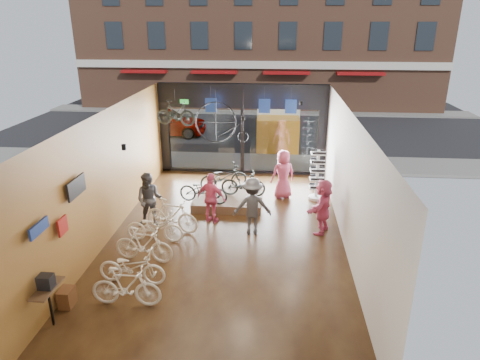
# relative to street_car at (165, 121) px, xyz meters

# --- Properties ---
(ground_plane) EXTENTS (7.00, 12.00, 0.04)m
(ground_plane) POSITION_rel_street_car_xyz_m (4.91, -12.00, -0.81)
(ground_plane) COLOR black
(ground_plane) RESTS_ON ground
(ceiling) EXTENTS (7.00, 12.00, 0.04)m
(ceiling) POSITION_rel_street_car_xyz_m (4.91, -12.00, 3.03)
(ceiling) COLOR black
(ceiling) RESTS_ON ground
(wall_left) EXTENTS (0.04, 12.00, 3.80)m
(wall_left) POSITION_rel_street_car_xyz_m (1.39, -12.00, 1.11)
(wall_left) COLOR olive
(wall_left) RESTS_ON ground
(wall_right) EXTENTS (0.04, 12.00, 3.80)m
(wall_right) POSITION_rel_street_car_xyz_m (8.43, -12.00, 1.11)
(wall_right) COLOR beige
(wall_right) RESTS_ON ground
(wall_back) EXTENTS (7.00, 0.04, 3.80)m
(wall_back) POSITION_rel_street_car_xyz_m (4.91, -18.02, 1.11)
(wall_back) COLOR beige
(wall_back) RESTS_ON ground
(storefront) EXTENTS (7.00, 0.26, 3.80)m
(storefront) POSITION_rel_street_car_xyz_m (4.91, -6.00, 1.11)
(storefront) COLOR black
(storefront) RESTS_ON ground
(exit_sign) EXTENTS (0.35, 0.06, 0.18)m
(exit_sign) POSITION_rel_street_car_xyz_m (2.51, -6.12, 2.26)
(exit_sign) COLOR #198C26
(exit_sign) RESTS_ON storefront
(street_road) EXTENTS (30.00, 18.00, 0.02)m
(street_road) POSITION_rel_street_car_xyz_m (4.91, 3.00, -0.80)
(street_road) COLOR black
(street_road) RESTS_ON ground
(sidewalk_near) EXTENTS (30.00, 2.40, 0.12)m
(sidewalk_near) POSITION_rel_street_car_xyz_m (4.91, -4.80, -0.73)
(sidewalk_near) COLOR slate
(sidewalk_near) RESTS_ON ground
(sidewalk_far) EXTENTS (30.00, 2.00, 0.12)m
(sidewalk_far) POSITION_rel_street_car_xyz_m (4.91, 7.00, -0.73)
(sidewalk_far) COLOR slate
(sidewalk_far) RESTS_ON ground
(opposite_building) EXTENTS (26.00, 5.00, 14.00)m
(opposite_building) POSITION_rel_street_car_xyz_m (4.91, 9.50, 6.21)
(opposite_building) COLOR brown
(opposite_building) RESTS_ON ground
(street_car) EXTENTS (4.64, 1.87, 1.58)m
(street_car) POSITION_rel_street_car_xyz_m (0.00, 0.00, 0.00)
(street_car) COLOR gray
(street_car) RESTS_ON street_road
(box_truck) EXTENTS (2.14, 6.43, 2.53)m
(box_truck) POSITION_rel_street_car_xyz_m (6.42, -1.00, 0.47)
(box_truck) COLOR silver
(box_truck) RESTS_ON street_road
(floor_bike_1) EXTENTS (1.64, 0.47, 0.98)m
(floor_bike_1) POSITION_rel_street_car_xyz_m (3.01, -15.45, -0.30)
(floor_bike_1) COLOR silver
(floor_bike_1) RESTS_ON ground_plane
(floor_bike_2) EXTENTS (1.74, 0.68, 0.90)m
(floor_bike_2) POSITION_rel_street_car_xyz_m (2.85, -14.56, -0.34)
(floor_bike_2) COLOR silver
(floor_bike_2) RESTS_ON ground_plane
(floor_bike_3) EXTENTS (1.71, 0.68, 1.00)m
(floor_bike_3) POSITION_rel_street_car_xyz_m (2.83, -13.52, -0.29)
(floor_bike_3) COLOR silver
(floor_bike_3) RESTS_ON ground_plane
(floor_bike_4) EXTENTS (1.75, 0.67, 0.91)m
(floor_bike_4) POSITION_rel_street_car_xyz_m (2.82, -12.38, -0.34)
(floor_bike_4) COLOR silver
(floor_bike_4) RESTS_ON ground_plane
(floor_bike_5) EXTENTS (1.84, 0.95, 1.06)m
(floor_bike_5) POSITION_rel_street_car_xyz_m (3.17, -11.69, -0.26)
(floor_bike_5) COLOR silver
(floor_bike_5) RESTS_ON ground_plane
(display_platform) EXTENTS (2.40, 1.80, 0.30)m
(display_platform) POSITION_rel_street_car_xyz_m (4.69, -9.51, -0.64)
(display_platform) COLOR #473321
(display_platform) RESTS_ON ground_plane
(display_bike_left) EXTENTS (1.80, 0.89, 0.90)m
(display_bike_left) POSITION_rel_street_car_xyz_m (3.90, -10.09, -0.04)
(display_bike_left) COLOR black
(display_bike_left) RESTS_ON display_platform
(display_bike_mid) EXTENTS (1.61, 0.54, 0.95)m
(display_bike_mid) POSITION_rel_street_car_xyz_m (5.22, -9.39, -0.01)
(display_bike_mid) COLOR black
(display_bike_mid) RESTS_ON display_platform
(display_bike_right) EXTENTS (1.87, 1.25, 0.93)m
(display_bike_right) POSITION_rel_street_car_xyz_m (4.43, -8.76, -0.03)
(display_bike_right) COLOR black
(display_bike_right) RESTS_ON display_platform
(customer_1) EXTENTS (0.86, 0.67, 1.77)m
(customer_1) POSITION_rel_street_car_xyz_m (2.40, -11.37, 0.09)
(customer_1) COLOR #3F3F44
(customer_1) RESTS_ON ground_plane
(customer_2) EXTENTS (1.06, 0.71, 1.68)m
(customer_2) POSITION_rel_street_car_xyz_m (4.32, -10.97, 0.05)
(customer_2) COLOR #CC4C72
(customer_2) RESTS_ON ground_plane
(customer_3) EXTENTS (1.24, 0.79, 1.81)m
(customer_3) POSITION_rel_street_car_xyz_m (5.67, -11.63, 0.12)
(customer_3) COLOR #3F3F44
(customer_3) RESTS_ON ground_plane
(customer_4) EXTENTS (1.04, 0.86, 1.82)m
(customer_4) POSITION_rel_street_car_xyz_m (6.62, -8.69, 0.12)
(customer_4) COLOR #CC4C72
(customer_4) RESTS_ON ground_plane
(customer_5) EXTENTS (1.12, 1.68, 1.74)m
(customer_5) POSITION_rel_street_car_xyz_m (7.82, -11.36, 0.08)
(customer_5) COLOR #CC4C72
(customer_5) RESTS_ON ground_plane
(sunglasses_rack) EXTENTS (0.64, 0.56, 1.87)m
(sunglasses_rack) POSITION_rel_street_car_xyz_m (7.86, -8.71, 0.15)
(sunglasses_rack) COLOR white
(sunglasses_rack) RESTS_ON ground_plane
(wall_merch) EXTENTS (0.40, 2.40, 2.60)m
(wall_merch) POSITION_rel_street_car_xyz_m (1.53, -15.50, 0.51)
(wall_merch) COLOR navy
(wall_merch) RESTS_ON wall_left
(penny_farthing) EXTENTS (1.98, 0.06, 1.59)m
(penny_farthing) POSITION_rel_street_car_xyz_m (4.35, -7.59, 1.71)
(penny_farthing) COLOR black
(penny_farthing) RESTS_ON ceiling
(hung_bike) EXTENTS (1.64, 0.81, 0.95)m
(hung_bike) POSITION_rel_street_car_xyz_m (2.52, -7.80, 2.13)
(hung_bike) COLOR black
(hung_bike) RESTS_ON ceiling
(jersey_left) EXTENTS (0.45, 0.03, 0.55)m
(jersey_left) POSITION_rel_street_car_xyz_m (3.72, -6.80, 2.26)
(jersey_left) COLOR #1E3F99
(jersey_left) RESTS_ON ceiling
(jersey_mid) EXTENTS (0.45, 0.03, 0.55)m
(jersey_mid) POSITION_rel_street_car_xyz_m (5.84, -6.80, 2.26)
(jersey_mid) COLOR #1E3F99
(jersey_mid) RESTS_ON ceiling
(jersey_right) EXTENTS (0.45, 0.03, 0.55)m
(jersey_right) POSITION_rel_street_car_xyz_m (6.87, -6.80, 2.26)
(jersey_right) COLOR #1E3F99
(jersey_right) RESTS_ON ceiling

